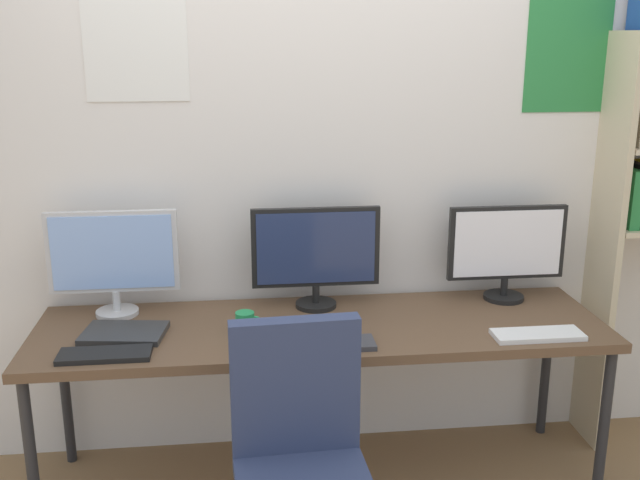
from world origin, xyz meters
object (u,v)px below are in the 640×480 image
desk (321,335)px  keyboard_right (538,335)px  monitor_left (113,258)px  keyboard_center (328,344)px  monitor_right (507,248)px  computer_mouse (240,344)px  laptop_closed (124,333)px  keyboard_left (105,355)px  coffee_mug (246,323)px  monitor_center (316,253)px

desk → keyboard_right: 0.87m
monitor_left → keyboard_center: monitor_left is taller
monitor_right → computer_mouse: (-1.20, -0.41, -0.22)m
monitor_left → laptop_closed: (0.06, -0.24, -0.24)m
computer_mouse → keyboard_center: bearing=-5.3°
desk → laptop_closed: laptop_closed is taller
keyboard_left → coffee_mug: size_ratio=3.22×
desk → monitor_center: size_ratio=4.23×
monitor_right → keyboard_center: monitor_right is taller
keyboard_center → monitor_right: bearing=27.2°
monitor_right → laptop_closed: 1.69m
laptop_closed → keyboard_right: bearing=1.0°
coffee_mug → computer_mouse: bearing=-100.7°
desk → monitor_left: 0.94m
keyboard_right → computer_mouse: 1.18m
keyboard_left → keyboard_right: same height
keyboard_center → computer_mouse: 0.34m
monitor_center → keyboard_center: size_ratio=1.55×
keyboard_left → computer_mouse: 0.50m
monitor_center → keyboard_right: bearing=-27.8°
monitor_left → monitor_center: (0.86, 0.00, -0.01)m
monitor_center → laptop_closed: 0.87m
desk → monitor_center: 0.36m
monitor_right → computer_mouse: 1.29m
keyboard_left → coffee_mug: (0.53, 0.17, 0.04)m
monitor_left → coffee_mug: monitor_left is taller
keyboard_center → monitor_left: bearing=152.7°
coffee_mug → monitor_right: bearing=13.1°
keyboard_left → coffee_mug: bearing=17.9°
monitor_right → computer_mouse: size_ratio=5.54×
monitor_left → monitor_center: size_ratio=0.97×
monitor_center → monitor_right: size_ratio=1.05×
monitor_right → coffee_mug: size_ratio=5.01×
monitor_left → computer_mouse: bearing=-38.3°
monitor_left → keyboard_right: bearing=-14.6°
coffee_mug → monitor_left: bearing=153.4°
monitor_left → monitor_right: size_ratio=1.02×
desk → keyboard_left: 0.87m
keyboard_center → computer_mouse: bearing=174.7°
monitor_center → monitor_left: bearing=-180.0°
keyboard_right → laptop_closed: 1.65m
keyboard_left → monitor_right: bearing=14.6°
keyboard_center → coffee_mug: (-0.31, 0.17, 0.04)m
keyboard_center → computer_mouse: size_ratio=3.75×
monitor_left → keyboard_center: bearing=-27.3°
computer_mouse → coffee_mug: 0.14m
keyboard_center → keyboard_right: size_ratio=1.01×
keyboard_right → laptop_closed: (-1.64, 0.20, 0.00)m
monitor_left → monitor_center: monitor_left is taller
monitor_right → keyboard_right: 0.50m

